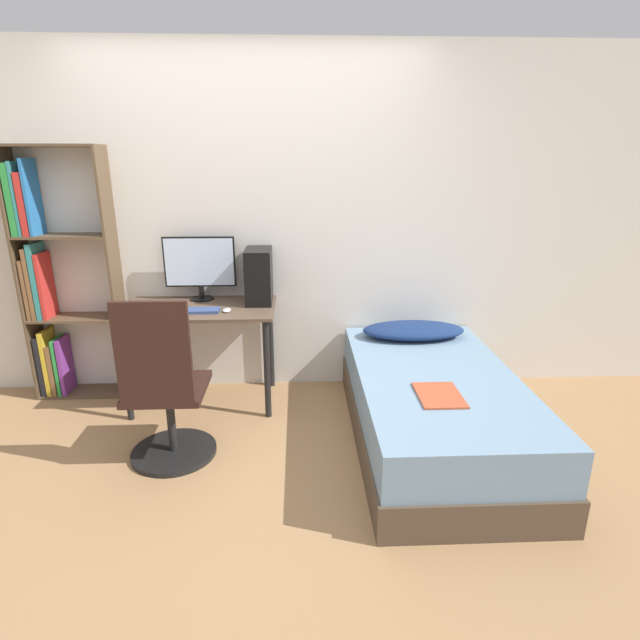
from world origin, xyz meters
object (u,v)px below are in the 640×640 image
keyboard (189,311)px  bed (434,408)px  office_chair (166,401)px  pc_tower (259,276)px  monitor (200,265)px  bookshelf (53,285)px

keyboard → bed: bearing=-17.2°
office_chair → bed: (1.61, 0.16, -0.16)m
pc_tower → office_chair: bearing=-118.9°
office_chair → monitor: 1.14m
monitor → bookshelf: bearing=-178.9°
bookshelf → keyboard: bearing=-16.5°
office_chair → bed: bearing=5.5°
bed → pc_tower: (-1.12, 0.73, 0.69)m
bed → pc_tower: bearing=146.9°
bookshelf → office_chair: (1.00, -0.95, -0.47)m
bookshelf → bed: bookshelf is taller
bookshelf → office_chair: 1.46m
monitor → bed: bearing=-27.7°
office_chair → monitor: size_ratio=1.99×
bookshelf → keyboard: 1.08m
bed → bookshelf: bearing=163.1°
bookshelf → office_chair: size_ratio=1.77×
office_chair → monitor: (0.06, 0.97, 0.60)m
bed → monitor: bearing=152.3°
pc_tower → bed: bearing=-33.1°
monitor → keyboard: (-0.03, -0.33, -0.25)m
bookshelf → pc_tower: bearing=-2.4°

